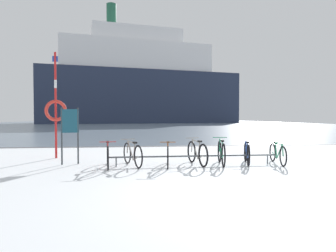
{
  "coord_description": "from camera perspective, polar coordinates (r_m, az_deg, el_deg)",
  "views": [
    {
      "loc": [
        -2.19,
        -5.54,
        1.51
      ],
      "look_at": [
        -0.97,
        6.21,
        1.16
      ],
      "focal_mm": 32.53,
      "sensor_mm": 36.0,
      "label": 1
    }
  ],
  "objects": [
    {
      "name": "ground",
      "position": [
        59.5,
        -3.81,
        0.21
      ],
      "size": [
        80.0,
        132.0,
        0.08
      ],
      "color": "silver"
    },
    {
      "name": "bike_rack",
      "position": [
        9.66,
        4.93,
        -5.68
      ],
      "size": [
        5.4,
        0.16,
        0.31
      ],
      "color": "#4C5156",
      "rests_on": "ground"
    },
    {
      "name": "bicycle_0",
      "position": [
        9.36,
        -11.22,
        -5.35
      ],
      "size": [
        0.46,
        1.75,
        0.81
      ],
      "color": "black",
      "rests_on": "ground"
    },
    {
      "name": "bicycle_1",
      "position": [
        9.48,
        -6.68,
        -5.25
      ],
      "size": [
        0.68,
        1.62,
        0.81
      ],
      "color": "black",
      "rests_on": "ground"
    },
    {
      "name": "bicycle_2",
      "position": [
        9.36,
        -0.03,
        -5.37
      ],
      "size": [
        0.46,
        1.71,
        0.79
      ],
      "color": "black",
      "rests_on": "ground"
    },
    {
      "name": "bicycle_3",
      "position": [
        9.67,
        5.47,
        -5.05
      ],
      "size": [
        0.48,
        1.7,
        0.84
      ],
      "color": "black",
      "rests_on": "ground"
    },
    {
      "name": "bicycle_4",
      "position": [
        9.8,
        9.97,
        -4.94
      ],
      "size": [
        0.46,
        1.72,
        0.85
      ],
      "color": "black",
      "rests_on": "ground"
    },
    {
      "name": "bicycle_5",
      "position": [
        10.17,
        14.55,
        -4.89
      ],
      "size": [
        0.58,
        1.63,
        0.78
      ],
      "color": "black",
      "rests_on": "ground"
    },
    {
      "name": "bicycle_6",
      "position": [
        10.42,
        19.85,
        -4.87
      ],
      "size": [
        0.46,
        1.69,
        0.74
      ],
      "color": "black",
      "rests_on": "ground"
    },
    {
      "name": "info_sign",
      "position": [
        10.16,
        -17.91,
        -0.05
      ],
      "size": [
        0.54,
        0.2,
        1.81
      ],
      "color": "#33383D",
      "rests_on": "ground"
    },
    {
      "name": "rescue_post",
      "position": [
        11.89,
        -20.3,
        3.15
      ],
      "size": [
        0.8,
        0.12,
        3.88
      ],
      "color": "red",
      "rests_on": "ground"
    },
    {
      "name": "ferry_ship",
      "position": [
        76.76,
        -5.39,
        7.77
      ],
      "size": [
        49.61,
        22.41,
        28.69
      ],
      "color": "#232D47",
      "rests_on": "ground"
    }
  ]
}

